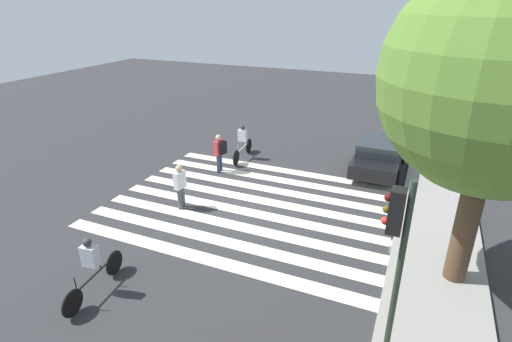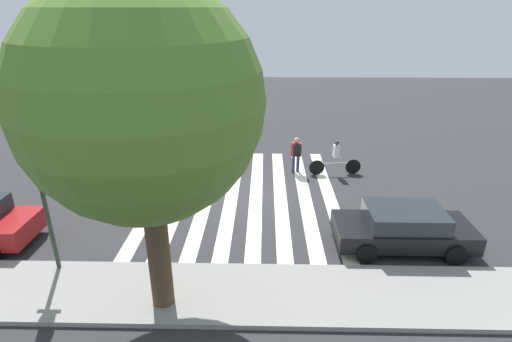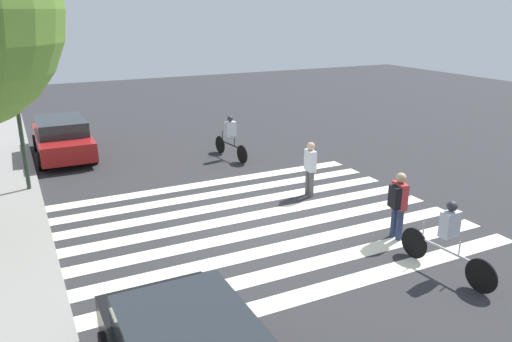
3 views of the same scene
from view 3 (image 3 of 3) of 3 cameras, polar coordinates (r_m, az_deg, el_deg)
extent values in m
plane|color=#2D2D30|center=(13.20, 0.51, -5.93)|extent=(60.00, 60.00, 0.00)
cube|color=#F2EDCC|center=(10.54, 9.45, -12.76)|extent=(0.52, 10.00, 0.01)
cube|color=#F2EDCC|center=(11.25, 6.43, -10.50)|extent=(0.52, 10.00, 0.01)
cube|color=#F2EDCC|center=(12.00, 3.82, -8.50)|extent=(0.52, 10.00, 0.01)
cube|color=#F2EDCC|center=(12.79, 1.54, -6.72)|extent=(0.52, 10.00, 0.01)
cube|color=#F2EDCC|center=(13.61, -0.45, -5.15)|extent=(0.52, 10.00, 0.01)
cube|color=#F2EDCC|center=(14.45, -2.20, -3.75)|extent=(0.52, 10.00, 0.01)
cube|color=#F2EDCC|center=(15.31, -3.76, -2.50)|extent=(0.52, 10.00, 0.01)
cube|color=#F2EDCC|center=(16.19, -5.15, -1.39)|extent=(0.52, 10.00, 0.01)
cylinder|color=#283828|center=(16.24, -25.35, 4.60)|extent=(0.12, 0.12, 4.14)
cube|color=black|center=(16.02, -25.29, 9.75)|extent=(0.32, 0.26, 0.84)
cube|color=silver|center=(16.10, -25.01, 7.64)|extent=(0.60, 0.02, 0.16)
sphere|color=#590F0F|center=(16.00, -24.83, 10.64)|extent=(0.15, 0.15, 0.15)
sphere|color=#59470F|center=(16.03, -24.72, 9.82)|extent=(0.15, 0.15, 0.15)
sphere|color=red|center=(16.05, -24.61, 9.01)|extent=(0.15, 0.15, 0.15)
cylinder|color=#4C4C51|center=(14.95, 6.35, -1.49)|extent=(0.15, 0.15, 0.79)
cylinder|color=#4C4C51|center=(15.12, 5.93, -1.26)|extent=(0.15, 0.15, 0.79)
cube|color=silver|center=(14.82, 6.23, 1.20)|extent=(0.48, 0.27, 0.62)
sphere|color=tan|center=(14.70, 6.28, 2.83)|extent=(0.25, 0.25, 0.25)
cylinder|color=navy|center=(12.60, 16.11, -5.90)|extent=(0.15, 0.15, 0.80)
cylinder|color=navy|center=(12.74, 15.48, -5.57)|extent=(0.15, 0.15, 0.80)
cube|color=#B73333|center=(12.41, 16.07, -2.69)|extent=(0.50, 0.30, 0.63)
sphere|color=tan|center=(12.26, 16.25, -0.76)|extent=(0.25, 0.25, 0.25)
cube|color=black|center=(12.26, 15.56, -2.89)|extent=(0.38, 0.23, 0.53)
cylinder|color=black|center=(11.85, 17.61, -7.85)|extent=(0.71, 0.10, 0.71)
cylinder|color=black|center=(10.96, 24.33, -10.88)|extent=(0.71, 0.10, 0.71)
cube|color=#B2B2B7|center=(11.30, 20.93, -8.44)|extent=(1.44, 0.15, 0.04)
cylinder|color=#B2B2B7|center=(11.07, 22.23, -8.23)|extent=(0.03, 0.03, 0.32)
cylinder|color=#B2B2B7|center=(11.57, 18.58, -6.45)|extent=(0.03, 0.03, 0.40)
cube|color=silver|center=(11.06, 21.27, -5.67)|extent=(0.27, 0.42, 0.55)
sphere|color=#333338|center=(10.91, 21.51, -3.76)|extent=(0.22, 0.22, 0.22)
cylinder|color=black|center=(19.50, -4.13, 3.03)|extent=(0.68, 0.12, 0.68)
cylinder|color=black|center=(18.13, -1.60, 1.92)|extent=(0.68, 0.12, 0.68)
cube|color=black|center=(18.76, -2.92, 3.04)|extent=(1.39, 0.20, 0.04)
cylinder|color=black|center=(18.48, -2.48, 3.33)|extent=(0.03, 0.03, 0.32)
cylinder|color=black|center=(19.23, -3.86, 4.01)|extent=(0.03, 0.03, 0.40)
cube|color=silver|center=(18.62, -2.95, 4.81)|extent=(0.28, 0.43, 0.55)
sphere|color=#333338|center=(18.54, -2.97, 6.00)|extent=(0.22, 0.22, 0.22)
cube|color=#23282D|center=(7.13, -7.39, -18.66)|extent=(2.37, 1.73, 0.53)
cylinder|color=black|center=(8.86, -4.34, -16.61)|extent=(0.64, 0.20, 0.64)
cube|color=maroon|center=(20.26, -21.19, 3.18)|extent=(4.51, 1.89, 0.68)
cube|color=#23282D|center=(20.13, -21.38, 4.84)|extent=(2.49, 1.72, 0.53)
cylinder|color=black|center=(21.64, -23.85, 2.97)|extent=(0.64, 0.21, 0.64)
cylinder|color=black|center=(21.76, -19.11, 3.60)|extent=(0.64, 0.21, 0.64)
cylinder|color=black|center=(18.94, -23.38, 1.05)|extent=(0.64, 0.21, 0.64)
cylinder|color=black|center=(19.07, -17.99, 1.78)|extent=(0.64, 0.21, 0.64)
camera|label=1|loc=(22.57, -27.71, 20.07)|focal=28.00mm
camera|label=2|loc=(13.79, -73.32, 13.48)|focal=28.00mm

